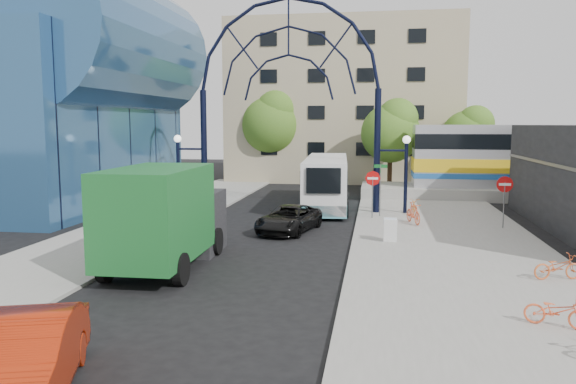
% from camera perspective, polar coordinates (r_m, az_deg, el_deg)
% --- Properties ---
extents(ground, '(120.00, 120.00, 0.00)m').
position_cam_1_polar(ground, '(19.03, -6.55, -8.56)').
color(ground, black).
rests_on(ground, ground).
extents(sidewalk_east, '(8.00, 56.00, 0.12)m').
position_cam_1_polar(sidewalk_east, '(22.44, 16.61, -6.25)').
color(sidewalk_east, gray).
rests_on(sidewalk_east, ground).
extents(plaza_west, '(5.00, 50.00, 0.12)m').
position_cam_1_polar(plaza_west, '(26.76, -16.62, -4.14)').
color(plaza_west, gray).
rests_on(plaza_west, ground).
extents(gateway_arch, '(13.64, 0.44, 12.10)m').
position_cam_1_polar(gateway_arch, '(32.24, 0.05, 13.16)').
color(gateway_arch, black).
rests_on(gateway_arch, ground).
extents(stop_sign, '(0.80, 0.07, 2.50)m').
position_cam_1_polar(stop_sign, '(29.82, 8.60, 0.95)').
color(stop_sign, slate).
rests_on(stop_sign, sidewalk_east).
extents(do_not_enter_sign, '(0.76, 0.07, 2.48)m').
position_cam_1_polar(do_not_enter_sign, '(28.48, 21.14, 0.24)').
color(do_not_enter_sign, slate).
rests_on(do_not_enter_sign, sidewalk_east).
extents(street_name_sign, '(0.70, 0.70, 2.80)m').
position_cam_1_polar(street_name_sign, '(30.41, 9.37, 1.31)').
color(street_name_sign, slate).
rests_on(street_name_sign, sidewalk_east).
extents(sandwich_board, '(0.55, 0.61, 0.99)m').
position_cam_1_polar(sandwich_board, '(24.04, 10.36, -3.54)').
color(sandwich_board, white).
rests_on(sandwich_board, sidewalk_east).
extents(transit_hall, '(16.50, 18.00, 14.50)m').
position_cam_1_polar(transit_hall, '(38.47, -23.13, 8.82)').
color(transit_hall, '#29527E').
rests_on(transit_hall, ground).
extents(apartment_block, '(20.00, 12.10, 14.00)m').
position_cam_1_polar(apartment_block, '(52.75, 5.80, 9.01)').
color(apartment_block, tan).
rests_on(apartment_block, ground).
extents(tree_north_a, '(4.48, 4.48, 7.00)m').
position_cam_1_polar(tree_north_a, '(43.61, 10.54, 6.22)').
color(tree_north_a, '#382314').
rests_on(tree_north_a, ground).
extents(tree_north_b, '(5.12, 5.12, 8.00)m').
position_cam_1_polar(tree_north_b, '(48.40, -1.58, 7.18)').
color(tree_north_b, '#382314').
rests_on(tree_north_b, ground).
extents(tree_north_c, '(4.16, 4.16, 6.50)m').
position_cam_1_polar(tree_north_c, '(46.16, 17.96, 5.63)').
color(tree_north_c, '#382314').
rests_on(tree_north_c, ground).
extents(city_bus, '(3.12, 11.13, 3.02)m').
position_cam_1_polar(city_bus, '(34.36, 3.93, 1.10)').
color(city_bus, silver).
rests_on(city_bus, ground).
extents(green_truck, '(2.90, 7.21, 3.61)m').
position_cam_1_polar(green_truck, '(20.34, -12.24, -2.46)').
color(green_truck, black).
rests_on(green_truck, ground).
extents(black_suv, '(3.00, 4.83, 1.25)m').
position_cam_1_polar(black_suv, '(26.43, 0.08, -2.74)').
color(black_suv, black).
rests_on(black_suv, ground).
extents(red_sedan, '(3.06, 4.91, 1.53)m').
position_cam_1_polar(red_sedan, '(11.78, -25.31, -15.20)').
color(red_sedan, '#A9230A').
rests_on(red_sedan, ground).
extents(bike_near_a, '(0.65, 1.64, 0.85)m').
position_cam_1_polar(bike_near_a, '(32.06, 12.69, -1.34)').
color(bike_near_a, orange).
rests_on(bike_near_a, sidewalk_east).
extents(bike_near_b, '(1.01, 1.80, 1.04)m').
position_cam_1_polar(bike_near_b, '(28.65, 12.61, -2.11)').
color(bike_near_b, '#E7552E').
rests_on(bike_near_b, sidewalk_east).
extents(bike_far_a, '(1.66, 0.90, 0.83)m').
position_cam_1_polar(bike_far_a, '(20.01, 25.73, -6.86)').
color(bike_far_a, '#D25D2A').
rests_on(bike_far_a, sidewalk_east).
extents(bike_far_c, '(1.60, 1.01, 0.80)m').
position_cam_1_polar(bike_far_c, '(15.49, 25.65, -10.85)').
color(bike_far_c, '#FD6132').
rests_on(bike_far_c, sidewalk_east).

